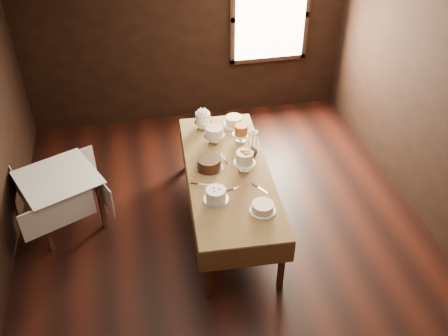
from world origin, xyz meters
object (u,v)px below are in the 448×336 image
at_px(cake_speckled, 234,121).
at_px(cake_chocolate, 209,163).
at_px(cake_flowers, 245,162).
at_px(cake_server_c, 223,156).
at_px(flower_vase, 252,150).
at_px(cake_lattice, 214,135).
at_px(cake_cream, 263,208).
at_px(cake_meringue, 203,121).
at_px(cake_caramel, 241,134).
at_px(side_table, 59,182).
at_px(display_table, 228,174).
at_px(cake_server_e, 205,185).
at_px(cake_server_b, 263,190).
at_px(cake_server_d, 245,153).
at_px(cake_swirl, 216,195).
at_px(cake_server_a, 239,187).

xyz_separation_m(cake_speckled, cake_chocolate, (-0.50, -0.86, 0.00)).
height_order(cake_flowers, cake_server_c, cake_flowers).
bearing_deg(cake_chocolate, flower_vase, 14.40).
relative_size(cake_lattice, cake_cream, 0.94).
distance_m(cake_meringue, cake_speckled, 0.42).
distance_m(cake_caramel, flower_vase, 0.33).
xyz_separation_m(cake_lattice, cake_flowers, (0.23, -0.66, 0.02)).
xyz_separation_m(side_table, cake_caramel, (2.28, 0.22, 0.24)).
xyz_separation_m(display_table, cake_chocolate, (-0.21, 0.10, 0.12)).
distance_m(cake_flowers, cake_server_e, 0.55).
height_order(cake_speckled, cake_server_e, cake_speckled).
distance_m(display_table, cake_meringue, 1.00).
xyz_separation_m(cake_caramel, cake_server_e, (-0.61, -0.77, -0.11)).
height_order(cake_caramel, cake_flowers, cake_flowers).
distance_m(display_table, cake_server_b, 0.53).
distance_m(side_table, cake_meringue, 1.98).
distance_m(side_table, cake_server_d, 2.27).
height_order(cake_meringue, cake_cream, cake_meringue).
bearing_deg(cake_meringue, cake_server_e, -98.98).
bearing_deg(cake_server_d, cake_caramel, 31.95).
distance_m(cake_speckled, cake_chocolate, 0.99).
xyz_separation_m(cake_lattice, cake_cream, (0.25, -1.40, -0.05)).
bearing_deg(cake_chocolate, cake_server_e, -109.53).
xyz_separation_m(cake_meringue, cake_server_b, (0.44, -1.41, -0.11)).
bearing_deg(cake_server_d, cake_speckled, 33.71).
distance_m(cake_server_b, flower_vase, 0.68).
xyz_separation_m(cake_lattice, cake_server_e, (-0.28, -0.84, -0.09)).
height_order(cake_lattice, cake_flowers, cake_flowers).
distance_m(cake_swirl, cake_server_a, 0.35).
bearing_deg(cake_server_d, cake_flowers, -159.56).
distance_m(cake_lattice, cake_server_c, 0.36).
distance_m(cake_cream, cake_server_e, 0.77).
bearing_deg(display_table, cake_cream, -74.74).
distance_m(cake_meringue, cake_server_d, 0.79).
bearing_deg(cake_caramel, cake_cream, -93.31).
bearing_deg(display_table, flower_vase, 35.19).
distance_m(cake_meringue, cake_server_a, 1.33).
height_order(cake_cream, cake_server_e, cake_cream).
distance_m(cake_lattice, cake_server_a, 0.97).
height_order(cake_meringue, cake_swirl, cake_meringue).
distance_m(cake_caramel, cake_cream, 1.34).
bearing_deg(cake_flowers, cake_swirl, -133.41).
distance_m(cake_meringue, cake_server_b, 1.48).
relative_size(cake_server_e, flower_vase, 1.66).
distance_m(cake_lattice, cake_server_e, 0.89).
relative_size(cake_server_d, cake_server_e, 1.00).
distance_m(cake_cream, flower_vase, 1.02).
bearing_deg(cake_server_a, cake_meringue, 85.12).
relative_size(side_table, cake_server_a, 4.76).
bearing_deg(cake_server_d, cake_chocolate, 148.08).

